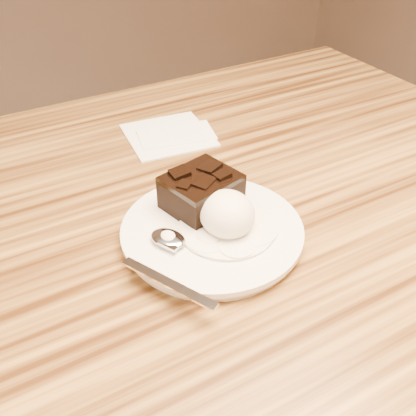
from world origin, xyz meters
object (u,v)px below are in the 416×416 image
dining_table (185,378)px  brownie (201,194)px  plate (212,233)px  napkin (168,134)px  spoon (168,239)px  ice_cream_scoop (227,214)px

dining_table → brownie: (0.02, -0.03, 0.41)m
plate → napkin: size_ratio=1.67×
dining_table → napkin: size_ratio=9.11×
spoon → dining_table: bearing=31.7°
dining_table → spoon: size_ratio=6.79×
dining_table → napkin: bearing=67.1°
plate → ice_cream_scoop: size_ratio=3.21×
brownie → spoon: bearing=-147.5°
ice_cream_scoop → spoon: (-0.07, 0.01, -0.02)m
plate → ice_cream_scoop: (0.01, -0.01, 0.03)m
brownie → napkin: bearing=74.9°
napkin → ice_cream_scoop: bearing=-101.4°
ice_cream_scoop → plate: bearing=136.1°
ice_cream_scoop → spoon: size_ratio=0.39×
plate → brownie: bearing=78.0°
napkin → brownie: bearing=-105.1°
dining_table → brownie: 0.41m
ice_cream_scoop → napkin: 0.28m
brownie → ice_cream_scoop: ice_cream_scoop is taller
dining_table → napkin: (0.08, 0.19, 0.38)m
ice_cream_scoop → napkin: (0.06, 0.27, -0.04)m
brownie → dining_table: bearing=123.0°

